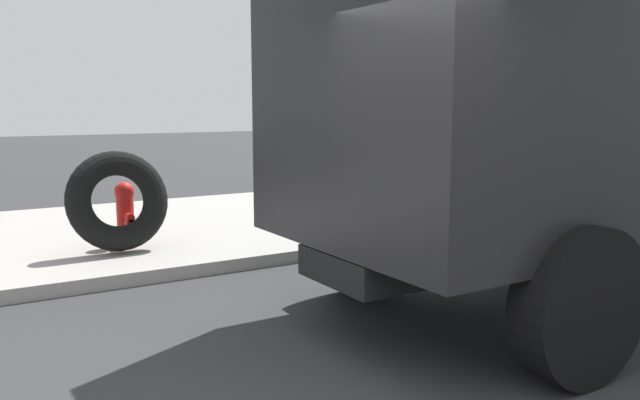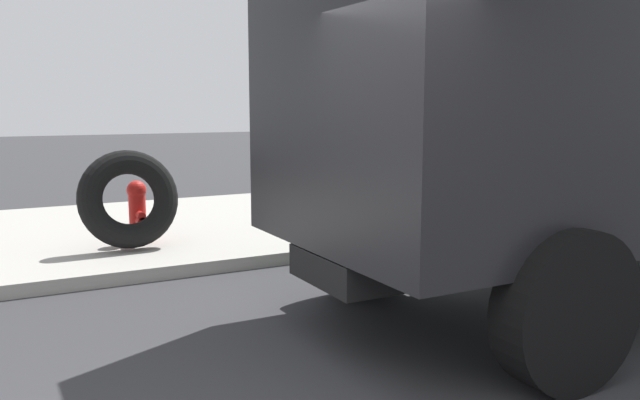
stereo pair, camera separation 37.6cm
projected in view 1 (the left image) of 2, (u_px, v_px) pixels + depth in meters
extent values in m
cube|color=#99968E|center=(74.00, 239.00, 8.69)|extent=(36.00, 5.00, 0.15)
cylinder|color=red|center=(126.00, 221.00, 7.90)|extent=(0.21, 0.21, 0.61)
sphere|color=red|center=(124.00, 192.00, 7.85)|extent=(0.24, 0.24, 0.24)
cylinder|color=red|center=(129.00, 217.00, 7.73)|extent=(0.09, 0.17, 0.09)
cylinder|color=red|center=(122.00, 213.00, 8.05)|extent=(0.09, 0.17, 0.09)
cylinder|color=red|center=(130.00, 223.00, 7.74)|extent=(0.11, 0.17, 0.11)
torus|color=black|center=(118.00, 201.00, 7.50)|extent=(1.19, 0.58, 1.23)
cube|color=black|center=(436.00, 102.00, 5.02)|extent=(2.02, 2.52, 2.20)
cube|color=black|center=(619.00, 225.00, 6.50)|extent=(7.01, 0.96, 0.24)
cylinder|color=black|center=(580.00, 305.00, 4.27)|extent=(1.10, 0.31, 1.10)
cylinder|color=black|center=(363.00, 239.00, 6.38)|extent=(1.10, 0.31, 1.10)
cylinder|color=black|center=(636.00, 203.00, 8.76)|extent=(1.10, 0.31, 1.10)
cylinder|color=#4C3823|center=(419.00, 54.00, 12.75)|extent=(0.22, 0.22, 5.46)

